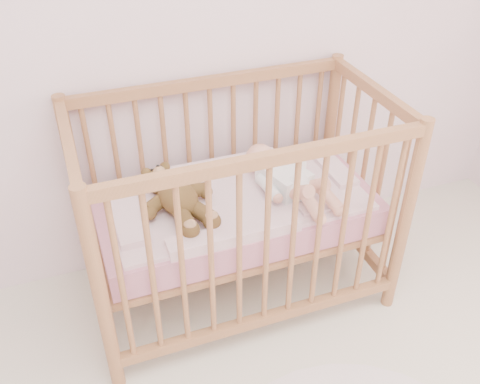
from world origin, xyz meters
name	(u,v)px	position (x,y,z in m)	size (l,w,h in m)	color
crib	(236,208)	(0.24, 1.60, 0.50)	(1.36, 0.76, 1.00)	#AD7349
mattress	(236,210)	(0.24, 1.60, 0.49)	(1.22, 0.62, 0.13)	pink
blanket	(236,197)	(0.24, 1.60, 0.56)	(1.10, 0.58, 0.06)	#F6A9B4
baby	(284,176)	(0.46, 1.58, 0.64)	(0.29, 0.60, 0.15)	white
teddy_bear	(178,196)	(-0.02, 1.58, 0.65)	(0.34, 0.48, 0.13)	brown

